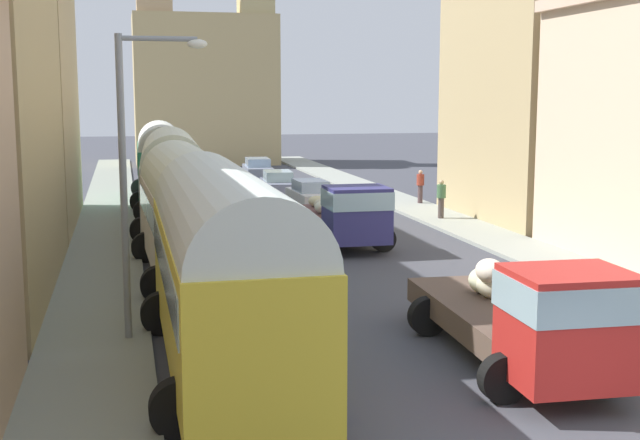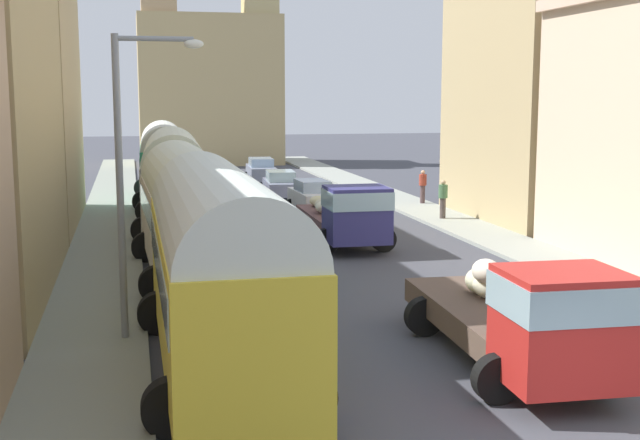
{
  "view_description": "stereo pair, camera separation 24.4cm",
  "coord_description": "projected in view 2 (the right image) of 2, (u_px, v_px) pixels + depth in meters",
  "views": [
    {
      "loc": [
        -6.47,
        -9.76,
        5.56
      ],
      "look_at": [
        0.0,
        17.89,
        1.28
      ],
      "focal_mm": 47.17,
      "sensor_mm": 36.0,
      "label": 1
    },
    {
      "loc": [
        -6.24,
        -9.82,
        5.56
      ],
      "look_at": [
        0.0,
        17.89,
        1.28
      ],
      "focal_mm": 47.17,
      "sensor_mm": 36.0,
      "label": 2
    }
  ],
  "objects": [
    {
      "name": "car_1",
      "position": [
        281.0,
        185.0,
        44.77
      ],
      "size": [
        2.34,
        4.06,
        1.49
      ],
      "color": "gray",
      "rests_on": "ground"
    },
    {
      "name": "parked_bus_0",
      "position": [
        220.0,
        260.0,
        16.58
      ],
      "size": [
        3.26,
        9.87,
        4.15
      ],
      "color": "yellow",
      "rests_on": "ground"
    },
    {
      "name": "pedestrian_0",
      "position": [
        423.0,
        186.0,
        41.85
      ],
      "size": [
        0.43,
        0.43,
        1.79
      ],
      "color": "#513C3F",
      "rests_on": "ground"
    },
    {
      "name": "pedestrian_1",
      "position": [
        443.0,
        198.0,
        36.74
      ],
      "size": [
        0.55,
        0.55,
        1.83
      ],
      "color": "#4B3F3B",
      "rests_on": "ground"
    },
    {
      "name": "sidewalk_left",
      "position": [
        109.0,
        222.0,
        36.12
      ],
      "size": [
        2.5,
        70.0,
        0.14
      ],
      "primitive_type": "cube",
      "color": "gray",
      "rests_on": "ground"
    },
    {
      "name": "streetlamp_near",
      "position": [
        132.0,
        161.0,
        18.38
      ],
      "size": [
        1.97,
        0.28,
        6.83
      ],
      "color": "gray",
      "rests_on": "ground"
    },
    {
      "name": "building_right_2",
      "position": [
        524.0,
        90.0,
        36.43
      ],
      "size": [
        4.42,
        9.48,
        11.36
      ],
      "color": "tan",
      "rests_on": "ground"
    },
    {
      "name": "cargo_truck_0",
      "position": [
        525.0,
        316.0,
        16.45
      ],
      "size": [
        3.16,
        7.4,
        2.48
      ],
      "color": "red",
      "rests_on": "ground"
    },
    {
      "name": "car_6",
      "position": [
        215.0,
        176.0,
        49.64
      ],
      "size": [
        2.51,
        4.16,
        1.5
      ],
      "color": "silver",
      "rests_on": "ground"
    },
    {
      "name": "ground_plane",
      "position": [
        276.0,
        219.0,
        37.7
      ],
      "size": [
        154.0,
        154.0,
        0.0
      ],
      "primitive_type": "plane",
      "color": "#404149"
    },
    {
      "name": "car_2",
      "position": [
        261.0,
        170.0,
        52.64
      ],
      "size": [
        2.31,
        4.37,
        1.57
      ],
      "color": "gray",
      "rests_on": "ground"
    },
    {
      "name": "parked_bus_1",
      "position": [
        189.0,
        207.0,
        25.28
      ],
      "size": [
        3.48,
        9.27,
        3.96
      ],
      "color": "beige",
      "rests_on": "ground"
    },
    {
      "name": "cargo_truck_1",
      "position": [
        346.0,
        214.0,
        30.64
      ],
      "size": [
        3.06,
        7.07,
        2.38
      ],
      "color": "navy",
      "rests_on": "ground"
    },
    {
      "name": "sidewalk_right",
      "position": [
        428.0,
        212.0,
        39.27
      ],
      "size": [
        2.5,
        70.0,
        0.14
      ],
      "primitive_type": "cube",
      "color": "#979C91",
      "rests_on": "ground"
    },
    {
      "name": "parked_bus_3",
      "position": [
        164.0,
        159.0,
        42.63
      ],
      "size": [
        3.36,
        9.61,
        4.09
      ],
      "color": "#2D9870",
      "rests_on": "ground"
    },
    {
      "name": "car_5",
      "position": [
        224.0,
        188.0,
        43.0
      ],
      "size": [
        2.4,
        3.64,
        1.48
      ],
      "color": "beige",
      "rests_on": "ground"
    },
    {
      "name": "parked_bus_2",
      "position": [
        173.0,
        176.0,
        33.95
      ],
      "size": [
        3.52,
        8.44,
        4.12
      ],
      "color": "silver",
      "rests_on": "ground"
    },
    {
      "name": "distant_church",
      "position": [
        210.0,
        77.0,
        65.97
      ],
      "size": [
        11.04,
        6.07,
        19.01
      ],
      "color": "tan",
      "rests_on": "ground"
    },
    {
      "name": "car_3",
      "position": [
        274.0,
        256.0,
        25.12
      ],
      "size": [
        2.31,
        4.02,
        1.49
      ],
      "color": "#459459",
      "rests_on": "ground"
    },
    {
      "name": "car_0",
      "position": [
        312.0,
        197.0,
        38.93
      ],
      "size": [
        2.2,
        3.94,
        1.6
      ],
      "color": "silver",
      "rests_on": "ground"
    },
    {
      "name": "car_4",
      "position": [
        254.0,
        222.0,
        31.33
      ],
      "size": [
        2.49,
        4.48,
        1.61
      ],
      "color": "#4193CE",
      "rests_on": "ground"
    }
  ]
}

